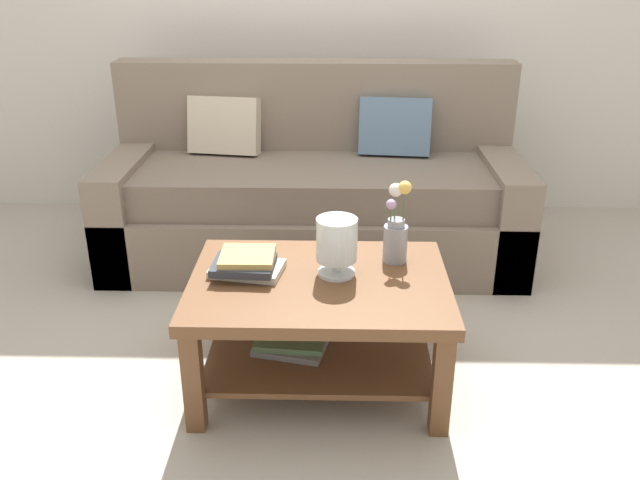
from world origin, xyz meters
The scene contains 6 objects.
ground_plane centered at (0.00, 0.00, 0.00)m, with size 10.00×10.00×0.00m, color #ADA393.
couch centered at (0.01, 0.83, 0.36)m, with size 2.28×0.90×1.06m.
coffee_table centered at (0.07, -0.44, 0.34)m, with size 1.01×0.74×0.47m.
book_stack_main centered at (-0.22, -0.40, 0.51)m, with size 0.30×0.24×0.09m.
glass_hurricane_vase centered at (0.14, -0.40, 0.61)m, with size 0.16×0.16×0.24m.
flower_pitcher centered at (0.38, -0.27, 0.60)m, with size 0.10×0.10×0.34m.
Camera 1 is at (0.13, -2.76, 1.66)m, focal length 37.56 mm.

